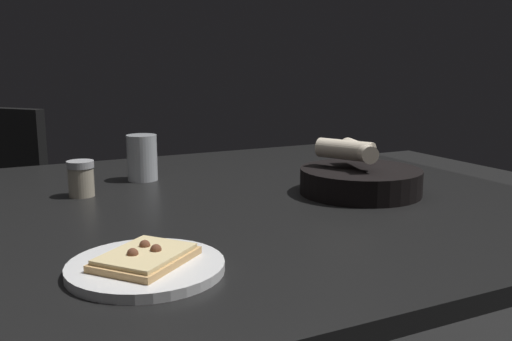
{
  "coord_description": "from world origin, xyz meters",
  "views": [
    {
      "loc": [
        0.55,
        1.07,
        1.05
      ],
      "look_at": [
        -0.04,
        -0.09,
        0.79
      ],
      "focal_mm": 39.76,
      "sensor_mm": 36.0,
      "label": 1
    }
  ],
  "objects_px": {
    "dining_table": "(260,219)",
    "beer_glass": "(142,160)",
    "pepper_shaker": "(81,181)",
    "bread_basket": "(359,178)",
    "pizza_plate": "(146,265)"
  },
  "relations": [
    {
      "from": "dining_table",
      "to": "bread_basket",
      "type": "relative_size",
      "value": 4.48
    },
    {
      "from": "dining_table",
      "to": "pepper_shaker",
      "type": "bearing_deg",
      "value": -25.81
    },
    {
      "from": "dining_table",
      "to": "bread_basket",
      "type": "height_order",
      "value": "bread_basket"
    },
    {
      "from": "beer_glass",
      "to": "bread_basket",
      "type": "bearing_deg",
      "value": 137.69
    },
    {
      "from": "bread_basket",
      "to": "beer_glass",
      "type": "height_order",
      "value": "bread_basket"
    },
    {
      "from": "pizza_plate",
      "to": "bread_basket",
      "type": "xyz_separation_m",
      "value": [
        -0.55,
        -0.25,
        0.02
      ]
    },
    {
      "from": "beer_glass",
      "to": "pepper_shaker",
      "type": "relative_size",
      "value": 1.44
    },
    {
      "from": "dining_table",
      "to": "bread_basket",
      "type": "xyz_separation_m",
      "value": [
        -0.21,
        0.08,
        0.09
      ]
    },
    {
      "from": "beer_glass",
      "to": "pepper_shaker",
      "type": "distance_m",
      "value": 0.2
    },
    {
      "from": "bread_basket",
      "to": "pizza_plate",
      "type": "bearing_deg",
      "value": 24.65
    },
    {
      "from": "dining_table",
      "to": "pizza_plate",
      "type": "distance_m",
      "value": 0.49
    },
    {
      "from": "bread_basket",
      "to": "dining_table",
      "type": "bearing_deg",
      "value": -21.14
    },
    {
      "from": "bread_basket",
      "to": "pepper_shaker",
      "type": "distance_m",
      "value": 0.61
    },
    {
      "from": "dining_table",
      "to": "beer_glass",
      "type": "height_order",
      "value": "beer_glass"
    },
    {
      "from": "dining_table",
      "to": "beer_glass",
      "type": "bearing_deg",
      "value": -56.28
    }
  ]
}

